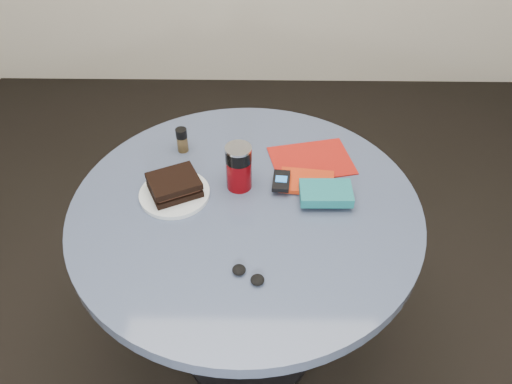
{
  "coord_description": "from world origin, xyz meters",
  "views": [
    {
      "loc": [
        0.05,
        -1.02,
        1.73
      ],
      "look_at": [
        0.03,
        0.0,
        0.8
      ],
      "focal_mm": 35.0,
      "sensor_mm": 36.0,
      "label": 1
    }
  ],
  "objects_px": {
    "pepper_grinder": "(182,140)",
    "sandwich": "(174,185)",
    "soda_can": "(239,167)",
    "red_book": "(307,182)",
    "table": "(246,243)",
    "mp3_player": "(281,181)",
    "magazine": "(311,161)",
    "novel": "(326,193)",
    "headphones": "(248,275)",
    "plate": "(175,194)"
  },
  "relations": [
    {
      "from": "pepper_grinder",
      "to": "magazine",
      "type": "xyz_separation_m",
      "value": [
        0.41,
        -0.05,
        -0.04
      ]
    },
    {
      "from": "headphones",
      "to": "magazine",
      "type": "bearing_deg",
      "value": 67.85
    },
    {
      "from": "magazine",
      "to": "novel",
      "type": "distance_m",
      "value": 0.19
    },
    {
      "from": "novel",
      "to": "headphones",
      "type": "bearing_deg",
      "value": -128.4
    },
    {
      "from": "table",
      "to": "plate",
      "type": "bearing_deg",
      "value": 169.93
    },
    {
      "from": "sandwich",
      "to": "magazine",
      "type": "relative_size",
      "value": 0.71
    },
    {
      "from": "soda_can",
      "to": "novel",
      "type": "height_order",
      "value": "soda_can"
    },
    {
      "from": "novel",
      "to": "plate",
      "type": "bearing_deg",
      "value": 176.93
    },
    {
      "from": "sandwich",
      "to": "headphones",
      "type": "relative_size",
      "value": 1.85
    },
    {
      "from": "soda_can",
      "to": "headphones",
      "type": "bearing_deg",
      "value": -84.09
    },
    {
      "from": "table",
      "to": "red_book",
      "type": "distance_m",
      "value": 0.27
    },
    {
      "from": "magazine",
      "to": "table",
      "type": "bearing_deg",
      "value": -147.67
    },
    {
      "from": "table",
      "to": "magazine",
      "type": "xyz_separation_m",
      "value": [
        0.2,
        0.2,
        0.17
      ]
    },
    {
      "from": "sandwich",
      "to": "pepper_grinder",
      "type": "distance_m",
      "value": 0.21
    },
    {
      "from": "red_book",
      "to": "headphones",
      "type": "height_order",
      "value": "headphones"
    },
    {
      "from": "pepper_grinder",
      "to": "sandwich",
      "type": "bearing_deg",
      "value": -89.16
    },
    {
      "from": "magazine",
      "to": "mp3_player",
      "type": "relative_size",
      "value": 2.7
    },
    {
      "from": "sandwich",
      "to": "red_book",
      "type": "xyz_separation_m",
      "value": [
        0.38,
        0.05,
        -0.03
      ]
    },
    {
      "from": "soda_can",
      "to": "mp3_player",
      "type": "relative_size",
      "value": 1.56
    },
    {
      "from": "sandwich",
      "to": "mp3_player",
      "type": "distance_m",
      "value": 0.31
    },
    {
      "from": "plate",
      "to": "magazine",
      "type": "relative_size",
      "value": 0.83
    },
    {
      "from": "novel",
      "to": "headphones",
      "type": "relative_size",
      "value": 1.57
    },
    {
      "from": "table",
      "to": "headphones",
      "type": "height_order",
      "value": "headphones"
    },
    {
      "from": "table",
      "to": "soda_can",
      "type": "relative_size",
      "value": 7.04
    },
    {
      "from": "soda_can",
      "to": "magazine",
      "type": "bearing_deg",
      "value": 28.36
    },
    {
      "from": "soda_can",
      "to": "red_book",
      "type": "relative_size",
      "value": 0.9
    },
    {
      "from": "magazine",
      "to": "headphones",
      "type": "relative_size",
      "value": 2.62
    },
    {
      "from": "novel",
      "to": "table",
      "type": "bearing_deg",
      "value": -176.01
    },
    {
      "from": "red_book",
      "to": "mp3_player",
      "type": "relative_size",
      "value": 1.74
    },
    {
      "from": "table",
      "to": "mp3_player",
      "type": "xyz_separation_m",
      "value": [
        0.1,
        0.08,
        0.19
      ]
    },
    {
      "from": "soda_can",
      "to": "magazine",
      "type": "height_order",
      "value": "soda_can"
    },
    {
      "from": "red_book",
      "to": "headphones",
      "type": "xyz_separation_m",
      "value": [
        -0.16,
        -0.35,
        -0.0
      ]
    },
    {
      "from": "table",
      "to": "plate",
      "type": "xyz_separation_m",
      "value": [
        -0.21,
        0.04,
        0.17
      ]
    },
    {
      "from": "pepper_grinder",
      "to": "headphones",
      "type": "bearing_deg",
      "value": -66.3
    },
    {
      "from": "sandwich",
      "to": "red_book",
      "type": "distance_m",
      "value": 0.39
    },
    {
      "from": "sandwich",
      "to": "red_book",
      "type": "height_order",
      "value": "sandwich"
    },
    {
      "from": "sandwich",
      "to": "soda_can",
      "type": "xyz_separation_m",
      "value": [
        0.18,
        0.04,
        0.03
      ]
    },
    {
      "from": "sandwich",
      "to": "red_book",
      "type": "relative_size",
      "value": 1.1
    },
    {
      "from": "plate",
      "to": "sandwich",
      "type": "xyz_separation_m",
      "value": [
        0.0,
        0.0,
        0.03
      ]
    },
    {
      "from": "table",
      "to": "novel",
      "type": "relative_size",
      "value": 6.8
    },
    {
      "from": "plate",
      "to": "red_book",
      "type": "bearing_deg",
      "value": 7.89
    },
    {
      "from": "sandwich",
      "to": "headphones",
      "type": "bearing_deg",
      "value": -53.63
    },
    {
      "from": "pepper_grinder",
      "to": "novel",
      "type": "xyz_separation_m",
      "value": [
        0.43,
        -0.23,
        -0.01
      ]
    },
    {
      "from": "table",
      "to": "magazine",
      "type": "height_order",
      "value": "magazine"
    },
    {
      "from": "plate",
      "to": "pepper_grinder",
      "type": "xyz_separation_m",
      "value": [
        -0.0,
        0.21,
        0.04
      ]
    },
    {
      "from": "red_book",
      "to": "novel",
      "type": "relative_size",
      "value": 1.07
    },
    {
      "from": "soda_can",
      "to": "red_book",
      "type": "distance_m",
      "value": 0.21
    },
    {
      "from": "novel",
      "to": "magazine",
      "type": "bearing_deg",
      "value": 97.69
    },
    {
      "from": "table",
      "to": "pepper_grinder",
      "type": "relative_size",
      "value": 12.17
    },
    {
      "from": "table",
      "to": "red_book",
      "type": "bearing_deg",
      "value": 26.71
    }
  ]
}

